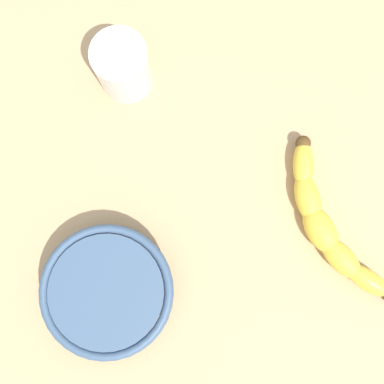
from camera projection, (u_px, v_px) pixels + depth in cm
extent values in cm
cube|color=tan|center=(210.00, 194.00, 68.62)|extent=(120.00, 120.00, 3.00)
ellipsoid|color=yellow|center=(303.00, 165.00, 65.60)|extent=(2.85, 6.90, 2.79)
ellipsoid|color=yellow|center=(308.00, 198.00, 65.09)|extent=(5.00, 7.51, 3.33)
ellipsoid|color=yellow|center=(320.00, 230.00, 64.61)|extent=(6.76, 7.90, 3.87)
ellipsoid|color=yellow|center=(341.00, 258.00, 64.19)|extent=(7.18, 7.26, 3.33)
ellipsoid|color=yellow|center=(368.00, 280.00, 63.85)|extent=(7.32, 5.97, 2.79)
sphere|color=#513819|center=(303.00, 143.00, 65.95)|extent=(2.13, 2.13, 2.13)
cylinder|color=silver|center=(123.00, 67.00, 64.37)|extent=(7.41, 7.41, 9.30)
cylinder|color=#E9B66F|center=(123.00, 67.00, 64.48)|extent=(6.91, 6.91, 8.57)
cylinder|color=#3D5675|center=(109.00, 290.00, 63.18)|extent=(14.88, 14.88, 4.93)
torus|color=#3D5675|center=(106.00, 292.00, 61.33)|extent=(17.38, 17.38, 1.20)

